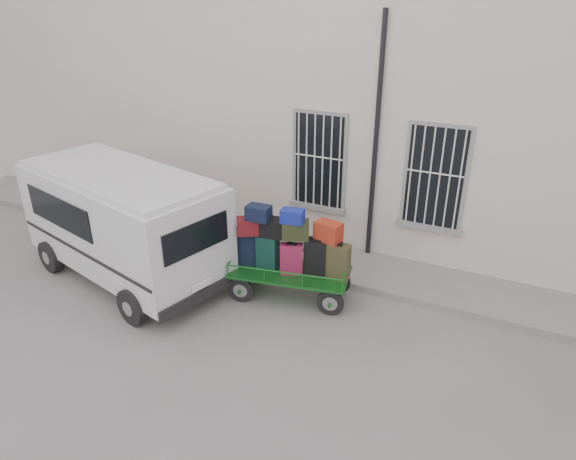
# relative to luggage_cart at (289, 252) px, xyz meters

# --- Properties ---
(ground) EXTENTS (80.00, 80.00, 0.00)m
(ground) POSITION_rel_luggage_cart_xyz_m (0.02, -0.52, -1.06)
(ground) COLOR slate
(ground) RESTS_ON ground
(building) EXTENTS (24.00, 5.15, 6.00)m
(building) POSITION_rel_luggage_cart_xyz_m (0.02, 4.98, 1.94)
(building) COLOR beige
(building) RESTS_ON ground
(sidewalk) EXTENTS (24.00, 1.70, 0.15)m
(sidewalk) POSITION_rel_luggage_cart_xyz_m (0.02, 1.68, -0.98)
(sidewalk) COLOR gray
(sidewalk) RESTS_ON ground
(luggage_cart) EXTENTS (2.93, 1.55, 2.04)m
(luggage_cart) POSITION_rel_luggage_cart_xyz_m (0.00, 0.00, 0.00)
(luggage_cart) COLOR black
(luggage_cart) RESTS_ON ground
(van) EXTENTS (5.30, 3.22, 2.50)m
(van) POSITION_rel_luggage_cart_xyz_m (-3.61, -0.78, 0.37)
(van) COLOR silver
(van) RESTS_ON ground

